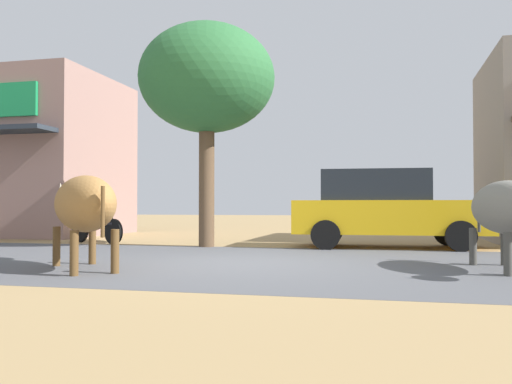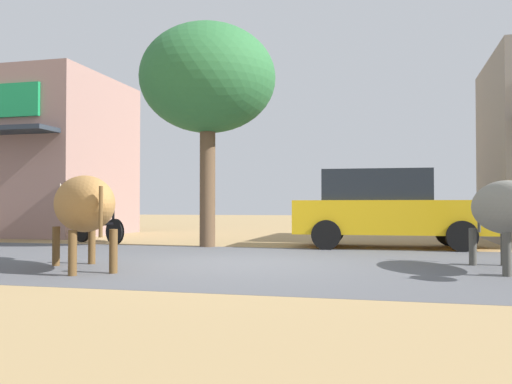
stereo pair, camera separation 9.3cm
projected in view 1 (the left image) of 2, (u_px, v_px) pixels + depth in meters
ground at (241, 262)px, 8.64m from camera, size 80.00×80.00×0.00m
asphalt_road at (241, 262)px, 8.64m from camera, size 72.00×6.03×0.00m
roadside_tree at (207, 80)px, 12.00m from camera, size 2.96×2.96×4.85m
parked_hatchback_car at (385, 208)px, 11.71m from camera, size 4.08×1.94×1.64m
parked_motorcycle at (97, 224)px, 12.97m from camera, size 1.74×0.86×1.04m
cow_near_brown at (84, 204)px, 7.75m from camera, size 2.10×2.22×1.32m
cow_far_dark at (508, 208)px, 7.55m from camera, size 1.02×2.56×1.24m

